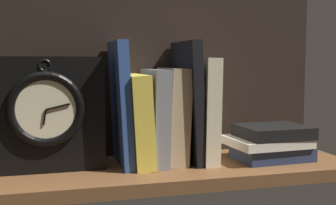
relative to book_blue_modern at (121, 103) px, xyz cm
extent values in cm
cube|color=brown|center=(7.88, -2.89, -13.88)|extent=(80.23, 24.99, 2.50)
cube|color=black|center=(7.88, 9.00, 7.36)|extent=(80.23, 1.20, 39.99)
cube|color=#2D4C8E|center=(0.00, 0.00, 0.00)|extent=(3.36, 15.33, 25.34)
cube|color=gold|center=(3.29, 0.00, -3.40)|extent=(4.80, 16.81, 18.63)
cube|color=gray|center=(7.09, 0.00, -2.87)|extent=(3.63, 15.74, 19.60)
cube|color=tan|center=(11.01, 0.00, -2.75)|extent=(4.90, 13.57, 19.91)
cube|color=black|center=(14.41, 0.00, 0.07)|extent=(3.39, 15.78, 25.47)
cube|color=beige|center=(17.34, 0.00, -1.69)|extent=(3.43, 16.41, 21.92)
cube|color=black|center=(-14.61, -0.95, -1.59)|extent=(22.09, 5.83, 22.09)
torus|color=black|center=(-14.61, -4.26, -0.34)|extent=(14.26, 1.75, 14.26)
cylinder|color=beige|center=(-14.61, -4.26, -0.34)|extent=(11.51, 0.60, 11.51)
cube|color=black|center=(-14.83, -4.76, -1.73)|extent=(0.74, 0.30, 2.83)
cube|color=black|center=(-12.41, -4.76, 0.15)|extent=(4.46, 0.30, 1.29)
torus|color=black|center=(-14.61, -3.86, 7.79)|extent=(2.44, 0.44, 2.44)
cube|color=#232D4C|center=(32.18, -4.34, -11.11)|extent=(16.09, 11.24, 3.05)
cube|color=beige|center=(31.07, -3.80, -8.67)|extent=(16.82, 13.95, 1.81)
cube|color=black|center=(32.36, -4.38, -6.49)|extent=(14.71, 12.45, 2.56)
camera|label=1|loc=(-13.09, -85.76, 8.35)|focal=45.43mm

